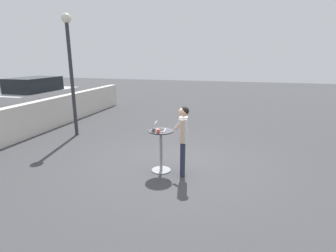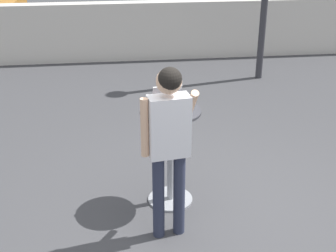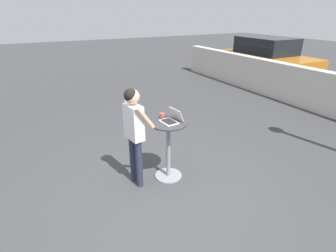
% 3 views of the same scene
% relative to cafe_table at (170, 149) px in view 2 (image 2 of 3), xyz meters
% --- Properties ---
extents(ground_plane, '(50.00, 50.00, 0.00)m').
position_rel_cafe_table_xyz_m(ground_plane, '(0.43, -0.29, -0.61)').
color(ground_plane, '#3D3D3F').
extents(pavement_kerb, '(15.70, 0.35, 1.18)m').
position_rel_cafe_table_xyz_m(pavement_kerb, '(0.43, 5.41, -0.03)').
color(pavement_kerb, beige).
rests_on(pavement_kerb, ground_plane).
extents(cafe_table, '(0.61, 0.61, 1.04)m').
position_rel_cafe_table_xyz_m(cafe_table, '(0.00, 0.00, 0.00)').
color(cafe_table, gray).
rests_on(cafe_table, ground_plane).
extents(laptop, '(0.33, 0.34, 0.21)m').
position_rel_cafe_table_xyz_m(laptop, '(-0.01, 0.06, 0.48)').
color(laptop, silver).
rests_on(laptop, cafe_table).
extents(coffee_mug, '(0.11, 0.08, 0.09)m').
position_rel_cafe_table_xyz_m(coffee_mug, '(-0.22, -0.00, 0.47)').
color(coffee_mug, '#C14C42').
rests_on(coffee_mug, cafe_table).
extents(standing_person, '(0.51, 0.40, 1.67)m').
position_rel_cafe_table_xyz_m(standing_person, '(-0.09, -0.56, 0.44)').
color(standing_person, '#282D42').
rests_on(standing_person, ground_plane).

